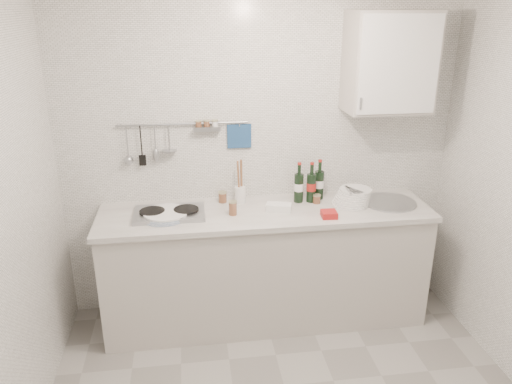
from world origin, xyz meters
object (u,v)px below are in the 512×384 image
at_px(plate_stack_sink, 353,197).
at_px(utensil_crock, 240,192).
at_px(wine_bottles, 310,181).
at_px(plate_stack_hob, 165,215).
at_px(wall_cabinet, 390,62).

height_order(plate_stack_sink, utensil_crock, utensil_crock).
bearing_deg(wine_bottles, plate_stack_sink, -19.82).
bearing_deg(utensil_crock, plate_stack_hob, -159.50).
relative_size(wall_cabinet, wine_bottles, 2.26).
xyz_separation_m(wall_cabinet, wine_bottles, (-0.54, 0.02, -0.87)).
xyz_separation_m(plate_stack_hob, wine_bottles, (1.09, 0.17, 0.13)).
height_order(wine_bottles, utensil_crock, utensil_crock).
bearing_deg(plate_stack_hob, wine_bottles, 9.09).
relative_size(plate_stack_hob, utensil_crock, 0.98).
bearing_deg(wine_bottles, plate_stack_hob, -170.91).
height_order(plate_stack_sink, wine_bottles, wine_bottles).
height_order(wall_cabinet, plate_stack_hob, wall_cabinet).
distance_m(plate_stack_hob, wine_bottles, 1.11).
height_order(wall_cabinet, wine_bottles, wall_cabinet).
bearing_deg(wall_cabinet, plate_stack_hob, -174.59).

